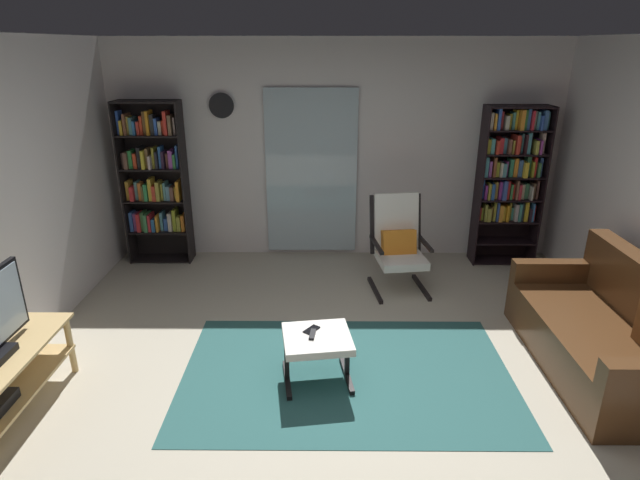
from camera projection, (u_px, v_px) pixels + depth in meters
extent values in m
plane|color=#B9B09A|center=(341.00, 393.00, 3.98)|extent=(7.02, 7.02, 0.00)
cube|color=silver|center=(335.00, 152.00, 6.24)|extent=(5.60, 0.06, 2.60)
cube|color=silver|center=(311.00, 173.00, 6.26)|extent=(1.10, 0.01, 2.00)
cube|color=#2B5A58|center=(347.00, 374.00, 4.21)|extent=(2.65, 1.70, 0.01)
cube|color=tan|center=(1.00, 396.00, 3.58)|extent=(0.45, 1.30, 0.02)
cylinder|color=tan|center=(70.00, 345.00, 4.16)|extent=(0.05, 0.05, 0.49)
cylinder|color=tan|center=(22.00, 345.00, 4.16)|extent=(0.05, 0.05, 0.49)
cube|color=black|center=(125.00, 184.00, 6.12)|extent=(0.02, 0.30, 1.93)
cube|color=black|center=(186.00, 184.00, 6.11)|extent=(0.02, 0.30, 1.93)
cube|color=black|center=(159.00, 181.00, 6.25)|extent=(0.74, 0.02, 1.93)
cube|color=black|center=(164.00, 258.00, 6.45)|extent=(0.71, 0.28, 0.02)
cube|color=black|center=(160.00, 230.00, 6.32)|extent=(0.71, 0.28, 0.02)
cube|color=black|center=(157.00, 200.00, 6.18)|extent=(0.71, 0.28, 0.02)
cube|color=black|center=(153.00, 168.00, 6.05)|extent=(0.71, 0.28, 0.02)
cube|color=black|center=(149.00, 135.00, 5.91)|extent=(0.71, 0.28, 0.02)
cube|color=black|center=(146.00, 102.00, 5.78)|extent=(0.71, 0.28, 0.02)
cube|color=#365FAC|center=(133.00, 221.00, 6.27)|extent=(0.04, 0.15, 0.24)
cube|color=#8B4488|center=(137.00, 221.00, 6.28)|extent=(0.03, 0.15, 0.22)
cube|color=red|center=(140.00, 221.00, 6.26)|extent=(0.04, 0.19, 0.22)
cube|color=#448042|center=(144.00, 220.00, 6.28)|extent=(0.04, 0.16, 0.23)
cube|color=#418A51|center=(148.00, 222.00, 6.27)|extent=(0.04, 0.21, 0.22)
cube|color=red|center=(151.00, 222.00, 6.28)|extent=(0.03, 0.21, 0.21)
cube|color=teal|center=(155.00, 224.00, 6.28)|extent=(0.04, 0.19, 0.15)
cube|color=orange|center=(159.00, 222.00, 6.28)|extent=(0.03, 0.21, 0.20)
cube|color=teal|center=(163.00, 220.00, 6.29)|extent=(0.03, 0.15, 0.23)
cube|color=#315BAD|center=(167.00, 223.00, 6.31)|extent=(0.04, 0.15, 0.15)
cube|color=beige|center=(171.00, 221.00, 6.27)|extent=(0.04, 0.15, 0.22)
cube|color=#919F28|center=(176.00, 219.00, 6.28)|extent=(0.04, 0.18, 0.26)
cube|color=#9C9F37|center=(179.00, 223.00, 6.27)|extent=(0.04, 0.12, 0.18)
cube|color=orange|center=(184.00, 222.00, 6.28)|extent=(0.04, 0.16, 0.20)
cube|color=gold|center=(130.00, 190.00, 6.16)|extent=(0.04, 0.16, 0.23)
cube|color=red|center=(134.00, 193.00, 6.14)|extent=(0.04, 0.19, 0.17)
cube|color=#599795|center=(138.00, 190.00, 6.16)|extent=(0.03, 0.14, 0.22)
cube|color=orange|center=(141.00, 191.00, 6.13)|extent=(0.04, 0.12, 0.21)
cube|color=brown|center=(145.00, 192.00, 6.14)|extent=(0.02, 0.21, 0.18)
cube|color=#32904F|center=(148.00, 191.00, 6.14)|extent=(0.04, 0.21, 0.20)
cube|color=gold|center=(152.00, 189.00, 6.13)|extent=(0.04, 0.18, 0.26)
cube|color=red|center=(156.00, 192.00, 6.14)|extent=(0.04, 0.19, 0.18)
cube|color=#A29438|center=(159.00, 190.00, 6.12)|extent=(0.04, 0.18, 0.23)
cube|color=olive|center=(164.00, 191.00, 6.16)|extent=(0.02, 0.17, 0.20)
cube|color=#57908C|center=(166.00, 190.00, 6.15)|extent=(0.03, 0.17, 0.21)
cube|color=#598DA1|center=(169.00, 192.00, 6.15)|extent=(0.04, 0.16, 0.17)
cube|color=brown|center=(173.00, 193.00, 6.13)|extent=(0.04, 0.14, 0.16)
cube|color=gold|center=(177.00, 193.00, 6.14)|extent=(0.03, 0.10, 0.16)
cube|color=orange|center=(180.00, 190.00, 6.13)|extent=(0.04, 0.24, 0.24)
cube|color=#2F2120|center=(125.00, 160.00, 6.02)|extent=(0.04, 0.16, 0.18)
cube|color=brown|center=(128.00, 160.00, 6.00)|extent=(0.04, 0.22, 0.19)
cube|color=green|center=(132.00, 159.00, 6.01)|extent=(0.04, 0.16, 0.21)
cube|color=red|center=(137.00, 160.00, 6.01)|extent=(0.04, 0.15, 0.18)
cube|color=black|center=(141.00, 157.00, 6.01)|extent=(0.04, 0.20, 0.25)
cube|color=gold|center=(145.00, 159.00, 6.00)|extent=(0.04, 0.24, 0.21)
cube|color=brown|center=(149.00, 158.00, 6.01)|extent=(0.03, 0.17, 0.23)
cube|color=beige|center=(152.00, 161.00, 6.00)|extent=(0.03, 0.22, 0.15)
cube|color=olive|center=(155.00, 157.00, 6.02)|extent=(0.03, 0.17, 0.24)
cube|color=#2B2B35|center=(158.00, 160.00, 6.00)|extent=(0.03, 0.15, 0.19)
cube|color=#3068B3|center=(161.00, 157.00, 6.01)|extent=(0.03, 0.15, 0.25)
cube|color=#2D1C32|center=(164.00, 159.00, 6.00)|extent=(0.03, 0.18, 0.20)
cube|color=brown|center=(169.00, 160.00, 6.03)|extent=(0.03, 0.14, 0.17)
cube|color=#954498|center=(172.00, 158.00, 6.02)|extent=(0.04, 0.21, 0.21)
cube|color=#36823E|center=(176.00, 161.00, 6.00)|extent=(0.03, 0.16, 0.17)
cube|color=#2D59A6|center=(178.00, 156.00, 6.00)|extent=(0.02, 0.16, 0.27)
cube|color=blue|center=(120.00, 122.00, 5.86)|extent=(0.03, 0.13, 0.27)
cube|color=gold|center=(124.00, 127.00, 5.89)|extent=(0.03, 0.21, 0.16)
cube|color=brown|center=(127.00, 124.00, 5.88)|extent=(0.03, 0.22, 0.23)
cube|color=#AA963B|center=(130.00, 125.00, 5.88)|extent=(0.03, 0.14, 0.20)
cube|color=teal|center=(133.00, 126.00, 5.89)|extent=(0.03, 0.20, 0.19)
cube|color=#2E6BAF|center=(136.00, 127.00, 5.87)|extent=(0.03, 0.18, 0.16)
cube|color=red|center=(140.00, 128.00, 5.89)|extent=(0.03, 0.18, 0.15)
cube|color=red|center=(142.00, 125.00, 5.86)|extent=(0.03, 0.11, 0.21)
cube|color=brown|center=(146.00, 123.00, 5.88)|extent=(0.04, 0.15, 0.26)
cube|color=orange|center=(149.00, 123.00, 5.86)|extent=(0.03, 0.20, 0.27)
cube|color=#27282B|center=(153.00, 124.00, 5.87)|extent=(0.04, 0.14, 0.23)
cube|color=#3059B9|center=(157.00, 126.00, 5.88)|extent=(0.03, 0.17, 0.19)
cube|color=beige|center=(161.00, 128.00, 5.87)|extent=(0.04, 0.10, 0.15)
cube|color=red|center=(165.00, 127.00, 5.90)|extent=(0.04, 0.13, 0.16)
cube|color=red|center=(167.00, 123.00, 5.85)|extent=(0.04, 0.19, 0.27)
cube|color=brown|center=(171.00, 125.00, 5.86)|extent=(0.04, 0.20, 0.22)
cube|color=beige|center=(175.00, 126.00, 5.87)|extent=(0.02, 0.11, 0.19)
cube|color=black|center=(478.00, 187.00, 6.07)|extent=(0.02, 0.30, 1.88)
cube|color=black|center=(541.00, 188.00, 6.07)|extent=(0.02, 0.30, 1.88)
cube|color=black|center=(506.00, 184.00, 6.20)|extent=(0.74, 0.02, 1.88)
cube|color=black|center=(500.00, 260.00, 6.40)|extent=(0.71, 0.28, 0.02)
cube|color=black|center=(502.00, 241.00, 6.31)|extent=(0.71, 0.28, 0.02)
cube|color=black|center=(505.00, 220.00, 6.21)|extent=(0.71, 0.28, 0.02)
cube|color=black|center=(508.00, 198.00, 6.12)|extent=(0.71, 0.28, 0.02)
cube|color=black|center=(511.00, 176.00, 6.02)|extent=(0.71, 0.28, 0.02)
cube|color=black|center=(514.00, 153.00, 5.93)|extent=(0.71, 0.28, 0.02)
cube|color=black|center=(517.00, 130.00, 5.83)|extent=(0.71, 0.28, 0.02)
cube|color=black|center=(520.00, 107.00, 5.75)|extent=(0.71, 0.28, 0.02)
cube|color=red|center=(479.00, 213.00, 6.19)|extent=(0.03, 0.12, 0.16)
cube|color=#9A9C2C|center=(481.00, 213.00, 6.19)|extent=(0.02, 0.12, 0.16)
cube|color=olive|center=(484.00, 212.00, 6.16)|extent=(0.03, 0.16, 0.21)
cube|color=#A0973A|center=(487.00, 213.00, 6.17)|extent=(0.04, 0.18, 0.16)
cube|color=brown|center=(490.00, 213.00, 6.17)|extent=(0.02, 0.11, 0.17)
cube|color=olive|center=(493.00, 210.00, 6.17)|extent=(0.03, 0.17, 0.23)
cube|color=#3555AE|center=(496.00, 210.00, 6.18)|extent=(0.02, 0.21, 0.23)
cube|color=orange|center=(499.00, 212.00, 6.17)|extent=(0.04, 0.21, 0.20)
cube|color=yellow|center=(502.00, 213.00, 6.17)|extent=(0.04, 0.12, 0.17)
cube|color=orange|center=(505.00, 211.00, 6.19)|extent=(0.03, 0.23, 0.20)
cube|color=olive|center=(508.00, 210.00, 6.19)|extent=(0.03, 0.13, 0.22)
cube|color=teal|center=(511.00, 213.00, 6.20)|extent=(0.03, 0.11, 0.15)
cube|color=beige|center=(515.00, 212.00, 6.16)|extent=(0.04, 0.14, 0.21)
cube|color=teal|center=(518.00, 211.00, 6.15)|extent=(0.03, 0.16, 0.21)
cube|color=#1E2C2E|center=(520.00, 210.00, 6.17)|extent=(0.02, 0.19, 0.23)
cube|color=gold|center=(525.00, 210.00, 6.15)|extent=(0.04, 0.14, 0.24)
cube|color=#2A1E2B|center=(528.00, 213.00, 6.18)|extent=(0.02, 0.22, 0.15)
cube|color=#356DAF|center=(530.00, 210.00, 6.17)|extent=(0.02, 0.22, 0.22)
cube|color=red|center=(533.00, 212.00, 6.17)|extent=(0.02, 0.10, 0.19)
cube|color=#2756AD|center=(482.00, 189.00, 6.07)|extent=(0.03, 0.10, 0.23)
cube|color=purple|center=(484.00, 191.00, 6.07)|extent=(0.03, 0.15, 0.17)
cube|color=#9F922F|center=(487.00, 190.00, 6.07)|extent=(0.03, 0.20, 0.19)
cube|color=#2959A8|center=(491.00, 191.00, 6.07)|extent=(0.04, 0.18, 0.19)
cube|color=#A88835|center=(495.00, 190.00, 6.07)|extent=(0.04, 0.10, 0.20)
cube|color=#94338A|center=(499.00, 190.00, 6.06)|extent=(0.03, 0.13, 0.21)
cube|color=#3A54A3|center=(502.00, 189.00, 6.07)|extent=(0.04, 0.24, 0.23)
cube|color=red|center=(506.00, 189.00, 6.08)|extent=(0.04, 0.19, 0.22)
cube|color=#398747|center=(509.00, 191.00, 6.08)|extent=(0.02, 0.17, 0.18)
cube|color=red|center=(511.00, 190.00, 6.10)|extent=(0.03, 0.18, 0.18)
cube|color=brown|center=(514.00, 188.00, 6.09)|extent=(0.02, 0.24, 0.22)
cube|color=#C02E39|center=(518.00, 191.00, 6.07)|extent=(0.03, 0.19, 0.18)
cube|color=beige|center=(521.00, 191.00, 6.07)|extent=(0.04, 0.10, 0.17)
cube|color=#417A53|center=(525.00, 190.00, 6.10)|extent=(0.04, 0.14, 0.18)
cube|color=beige|center=(529.00, 191.00, 6.08)|extent=(0.02, 0.23, 0.16)
cube|color=brown|center=(532.00, 190.00, 6.08)|extent=(0.03, 0.14, 0.19)
cube|color=brown|center=(536.00, 189.00, 6.07)|extent=(0.02, 0.12, 0.23)
cube|color=teal|center=(484.00, 166.00, 5.99)|extent=(0.04, 0.22, 0.23)
cube|color=#8C4593|center=(488.00, 168.00, 6.00)|extent=(0.03, 0.21, 0.18)
cube|color=brown|center=(493.00, 166.00, 5.98)|extent=(0.03, 0.20, 0.23)
cube|color=olive|center=(496.00, 169.00, 5.98)|extent=(0.03, 0.14, 0.17)
cube|color=beige|center=(499.00, 169.00, 5.98)|extent=(0.03, 0.19, 0.17)
cube|color=#56959A|center=(502.00, 169.00, 6.00)|extent=(0.04, 0.22, 0.16)
cube|color=#953E8A|center=(505.00, 168.00, 6.01)|extent=(0.02, 0.14, 0.17)
cube|color=#2D7852|center=(510.00, 167.00, 5.98)|extent=(0.04, 0.15, 0.20)
cube|color=orange|center=(514.00, 166.00, 5.99)|extent=(0.04, 0.17, 0.21)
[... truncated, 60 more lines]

